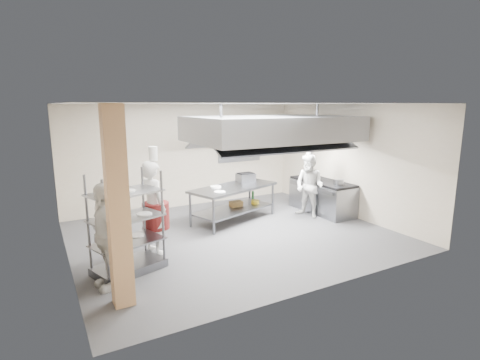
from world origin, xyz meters
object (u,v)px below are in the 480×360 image
pass_rack (127,223)px  griddle (246,178)px  island (234,203)px  stockpot (315,178)px  chef_head (153,207)px  cooking_range (322,197)px  chef_plating (106,236)px  chef_line (309,186)px

pass_rack → griddle: size_ratio=4.00×
island → griddle: size_ratio=5.25×
island → stockpot: (2.34, -0.42, 0.52)m
chef_head → cooking_range: bearing=-101.0°
chef_plating → stockpot: (5.87, 1.81, 0.09)m
chef_head → stockpot: bearing=-99.8°
chef_head → pass_rack: bearing=115.9°
griddle → island: bearing=-148.8°
chef_line → pass_rack: bearing=-95.9°
chef_plating → griddle: chef_plating is taller
chef_head → island: bearing=-83.3°
island → chef_head: size_ratio=1.25×
island → stockpot: 2.43m
chef_head → griddle: (2.99, 1.49, 0.07)m
chef_plating → stockpot: 6.14m
stockpot → griddle: bearing=156.2°
cooking_range → griddle: bearing=156.7°
chef_line → griddle: 1.73m
cooking_range → griddle: (-1.99, 0.86, 0.60)m
pass_rack → chef_head: bearing=25.7°
island → pass_rack: pass_rack is taller
pass_rack → chef_plating: size_ratio=1.03×
chef_line → stockpot: (0.42, 0.28, 0.13)m
pass_rack → chef_plating: 0.62m
cooking_range → chef_head: size_ratio=1.05×
chef_plating → griddle: (4.09, 2.59, 0.13)m
pass_rack → stockpot: pass_rack is taller
chef_head → stockpot: size_ratio=8.62×
cooking_range → chef_plating: chef_plating is taller
cooking_range → griddle: 2.24m
chef_head → chef_plating: chef_head is taller
griddle → chef_head: bearing=-154.8°
chef_line → griddle: bearing=-146.1°
stockpot → cooking_range: bearing=-19.3°
chef_head → stockpot: 4.82m
griddle → stockpot: size_ratio=2.06×
cooking_range → chef_head: (-4.98, -0.64, 0.53)m
pass_rack → cooking_range: bearing=-5.7°
griddle → chef_line: bearing=-39.4°
chef_head → griddle: chef_head is taller
cooking_range → pass_rack: bearing=-167.1°
island → chef_head: bearing=-173.7°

